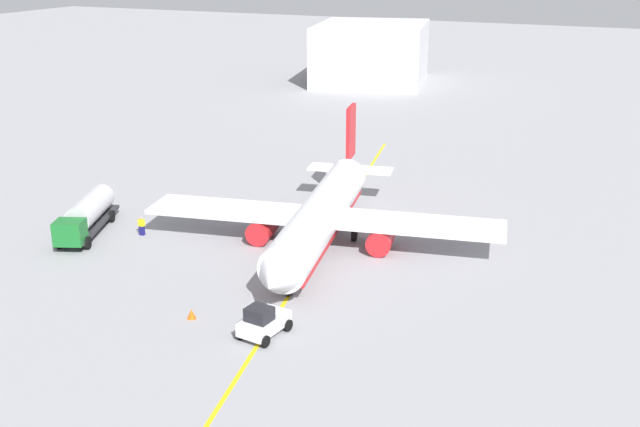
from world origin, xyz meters
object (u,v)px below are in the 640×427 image
(fuel_tanker, at_px, (86,215))
(pushback_tug, at_px, (263,322))
(refueling_worker, at_px, (142,226))
(airplane, at_px, (321,216))
(safety_cone_nose, at_px, (191,314))

(fuel_tanker, height_order, pushback_tug, fuel_tanker)
(refueling_worker, bearing_deg, airplane, 105.79)
(pushback_tug, bearing_deg, fuel_tanker, -114.23)
(airplane, height_order, refueling_worker, airplane)
(safety_cone_nose, bearing_deg, pushback_tug, 88.52)
(fuel_tanker, height_order, refueling_worker, fuel_tanker)
(fuel_tanker, distance_m, safety_cone_nose, 20.45)
(airplane, relative_size, refueling_worker, 18.23)
(airplane, distance_m, pushback_tug, 16.77)
(refueling_worker, bearing_deg, pushback_tug, 57.05)
(fuel_tanker, distance_m, refueling_worker, 5.05)
(fuel_tanker, relative_size, safety_cone_nose, 15.35)
(safety_cone_nose, bearing_deg, airplane, 170.77)
(airplane, height_order, pushback_tug, airplane)
(airplane, distance_m, refueling_worker, 16.21)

